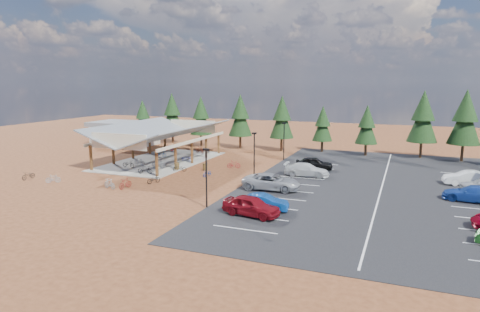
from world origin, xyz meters
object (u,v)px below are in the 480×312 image
at_px(bike_6, 187,158).
at_px(bike_3, 169,148).
at_px(bike_0, 128,164).
at_px(car_0, 251,206).
at_px(bike_5, 159,164).
at_px(bike_7, 200,150).
at_px(bike_16, 180,168).
at_px(car_9, 467,178).
at_px(bike_4, 145,170).
at_px(outbuilding, 125,133).
at_px(trash_bin_1, 205,167).
at_px(car_2, 271,182).
at_px(car_1, 264,202).
at_px(trash_bin_0, 177,166).
at_px(bike_12, 154,179).
at_px(bike_2, 161,154).
at_px(lamp_post_0, 206,174).
at_px(car_4, 314,163).
at_px(lamp_post_2, 284,139).
at_px(bike_1, 139,162).
at_px(bike_11, 125,183).
at_px(bike_14, 207,173).
at_px(lamp_post_1, 254,152).
at_px(bike_pavilion, 161,133).
at_px(bike_13, 110,184).
at_px(car_7, 473,194).
at_px(bike_15, 234,164).
at_px(bike_9, 53,179).
at_px(bike_8, 28,175).

bearing_deg(bike_6, bike_3, 43.65).
distance_m(bike_0, car_0, 24.14).
relative_size(bike_5, bike_7, 1.03).
height_order(bike_0, car_0, car_0).
distance_m(bike_16, car_9, 31.49).
xyz_separation_m(bike_4, car_9, (33.99, 7.80, 0.23)).
distance_m(outbuilding, bike_6, 20.27).
xyz_separation_m(trash_bin_1, car_2, (10.19, -5.91, 0.39)).
bearing_deg(bike_4, car_1, -127.20).
relative_size(trash_bin_0, bike_12, 0.54).
distance_m(bike_2, car_2, 22.97).
relative_size(bike_2, bike_16, 1.08).
distance_m(trash_bin_0, bike_7, 12.02).
relative_size(bike_0, bike_6, 1.02).
bearing_deg(lamp_post_0, bike_6, 122.97).
relative_size(bike_3, car_4, 0.37).
xyz_separation_m(lamp_post_2, bike_4, (-12.38, -14.80, -2.41)).
xyz_separation_m(bike_1, car_1, (20.60, -12.01, 0.14)).
height_order(bike_11, bike_14, bike_11).
relative_size(lamp_post_1, bike_7, 3.09).
relative_size(bike_pavilion, bike_0, 11.74).
distance_m(bike_0, bike_11, 10.48).
relative_size(bike_0, bike_13, 0.96).
height_order(lamp_post_2, bike_1, lamp_post_2).
xyz_separation_m(bike_1, bike_12, (6.68, -7.05, -0.15)).
bearing_deg(bike_6, bike_4, 172.77).
bearing_deg(car_7, bike_16, -85.65).
relative_size(bike_11, bike_14, 1.17).
bearing_deg(outbuilding, car_9, -12.26).
bearing_deg(bike_12, bike_16, -67.41).
bearing_deg(car_4, bike_14, 116.09).
bearing_deg(bike_0, bike_14, -92.51).
distance_m(bike_6, bike_12, 12.16).
bearing_deg(bike_pavilion, car_9, 0.00).
xyz_separation_m(bike_pavilion, bike_15, (10.78, -0.68, -3.33)).
relative_size(bike_3, car_1, 0.39).
xyz_separation_m(bike_7, car_0, (17.34, -25.16, 0.25)).
relative_size(trash_bin_1, bike_9, 0.61).
xyz_separation_m(trash_bin_1, car_7, (28.26, -3.40, 0.32)).
height_order(trash_bin_0, bike_2, bike_2).
xyz_separation_m(bike_2, bike_6, (5.04, -1.47, -0.03)).
xyz_separation_m(bike_8, car_2, (26.33, 5.35, 0.39)).
height_order(lamp_post_1, bike_9, lamp_post_1).
distance_m(car_0, car_4, 19.84).
relative_size(bike_13, car_9, 0.38).
xyz_separation_m(lamp_post_2, bike_12, (-9.11, -18.10, -2.54)).
bearing_deg(outbuilding, bike_11, -53.58).
height_order(outbuilding, lamp_post_1, lamp_post_1).
height_order(bike_1, bike_11, bike_11).
height_order(lamp_post_2, bike_7, lamp_post_2).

